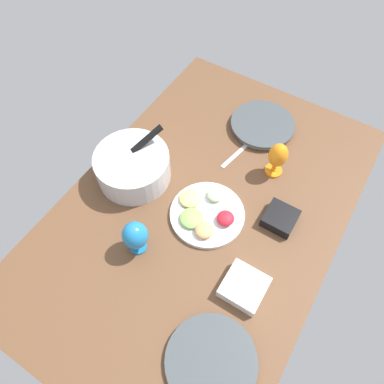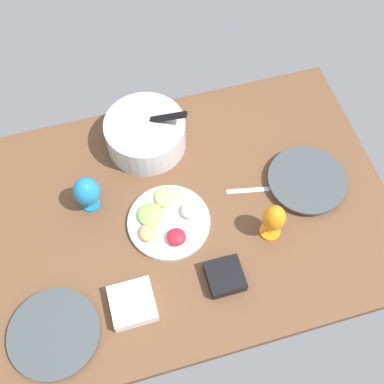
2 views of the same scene
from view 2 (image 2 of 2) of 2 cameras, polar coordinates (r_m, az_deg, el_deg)
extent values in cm
cube|color=brown|center=(182.28, -2.35, -2.92)|extent=(160.00, 104.00, 4.00)
cylinder|color=silver|center=(170.81, -15.52, -15.39)|extent=(27.34, 27.34, 1.21)
cylinder|color=#3E4549|center=(169.90, -15.60, -15.31)|extent=(29.72, 29.72, 0.73)
cylinder|color=silver|center=(190.76, 13.00, 1.16)|extent=(27.15, 27.15, 1.99)
cylinder|color=#3E4549|center=(189.42, 13.10, 1.40)|extent=(29.51, 29.51, 1.19)
cylinder|color=silver|center=(192.06, -5.35, 6.65)|extent=(30.71, 30.71, 12.81)
cylinder|color=white|center=(188.98, -5.44, 7.33)|extent=(27.64, 27.64, 2.31)
cube|color=black|center=(186.55, -3.92, 8.38)|extent=(20.69, 12.76, 12.59)
cylinder|color=silver|center=(178.25, -2.66, -3.46)|extent=(29.66, 29.66, 1.80)
ellipsoid|color=beige|center=(177.35, -0.24, -2.13)|extent=(6.56, 6.56, 3.18)
ellipsoid|color=#F9E072|center=(180.64, -2.84, -0.56)|extent=(8.85, 8.85, 2.34)
ellipsoid|color=#8CC659|center=(177.69, -4.79, -2.56)|extent=(9.25, 9.25, 2.44)
ellipsoid|color=#F2A566|center=(174.28, -4.93, -4.64)|extent=(7.12, 7.12, 3.06)
ellipsoid|color=red|center=(172.72, -1.80, -5.17)|extent=(6.76, 6.76, 3.61)
cylinder|color=#1F78B7|center=(185.52, -11.46, -1.35)|extent=(6.47, 6.47, 1.00)
cylinder|color=#1F78B7|center=(183.71, -11.58, -1.05)|extent=(2.00, 2.00, 3.20)
ellipsoid|color=#1F78B7|center=(177.32, -12.00, 0.09)|extent=(9.55, 9.55, 11.69)
cylinder|color=orange|center=(179.12, 8.93, -4.46)|extent=(7.45, 7.45, 1.00)
cylinder|color=orange|center=(176.81, 9.04, -4.10)|extent=(2.00, 2.00, 4.16)
ellipsoid|color=orange|center=(169.79, 9.41, -2.97)|extent=(7.93, 7.93, 11.62)
cube|color=white|center=(166.81, -6.83, -12.60)|extent=(14.35, 14.35, 4.79)
cube|color=#F9E072|center=(165.35, -6.88, -12.45)|extent=(11.77, 11.77, 1.53)
cube|color=black|center=(169.04, 3.80, -9.65)|extent=(12.08, 12.08, 4.58)
cube|color=tan|center=(167.66, 3.82, -9.48)|extent=(9.91, 9.91, 1.47)
cube|color=silver|center=(186.17, 6.73, 0.23)|extent=(18.01, 5.23, 0.60)
camera|label=1|loc=(0.75, -53.24, 7.06)|focal=33.96mm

